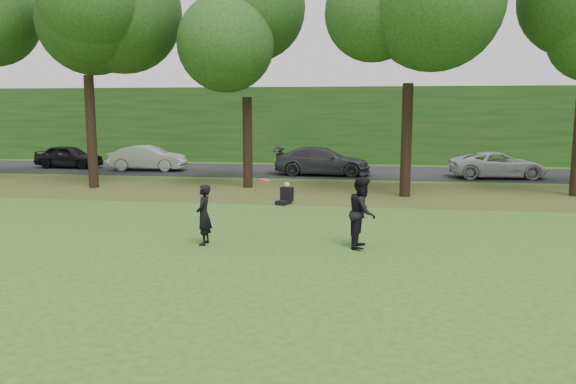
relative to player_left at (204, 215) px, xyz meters
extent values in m
plane|color=#294C17|center=(1.76, -3.06, -0.81)|extent=(120.00, 120.00, 0.00)
cube|color=#49391A|center=(1.76, 9.94, -0.81)|extent=(60.00, 7.00, 0.01)
cube|color=black|center=(1.76, 17.94, -0.80)|extent=(70.00, 7.00, 0.02)
cube|color=#113E14|center=(1.76, 23.94, 1.69)|extent=(70.00, 3.00, 5.00)
imported|color=black|center=(0.00, 0.00, 0.00)|extent=(0.41, 0.60, 1.62)
imported|color=black|center=(4.18, 0.34, 0.13)|extent=(0.80, 0.98, 1.87)
imported|color=black|center=(-13.90, 17.51, -0.10)|extent=(4.14, 1.87, 1.38)
imported|color=#B8BAC1|center=(-8.58, 16.89, -0.07)|extent=(4.42, 1.62, 1.45)
imported|color=#3A3B41|center=(1.71, 16.13, -0.04)|extent=(5.21, 2.17, 1.51)
imported|color=#BBBBBB|center=(10.88, 16.19, -0.12)|extent=(5.06, 2.74, 1.35)
cylinder|color=#F1145A|center=(1.62, 0.31, 0.92)|extent=(0.34, 0.35, 0.10)
cube|color=black|center=(1.09, 6.53, -0.73)|extent=(0.57, 0.67, 0.16)
cube|color=black|center=(1.19, 6.79, -0.45)|extent=(0.51, 0.47, 0.56)
sphere|color=tan|center=(1.19, 6.79, -0.09)|extent=(0.22, 0.22, 0.22)
cylinder|color=black|center=(-8.24, 9.74, 1.73)|extent=(0.44, 0.44, 5.08)
cylinder|color=black|center=(-1.24, 10.84, 1.25)|extent=(0.44, 0.44, 4.12)
sphere|color=#113E14|center=(-1.24, 10.84, 6.05)|extent=(5.80, 5.80, 5.80)
cylinder|color=black|center=(5.76, 9.24, 1.50)|extent=(0.44, 0.44, 4.62)
sphere|color=#113E14|center=(5.76, 9.24, 6.89)|extent=(6.60, 6.60, 6.60)
camera|label=1|loc=(4.43, -14.17, 2.82)|focal=35.00mm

